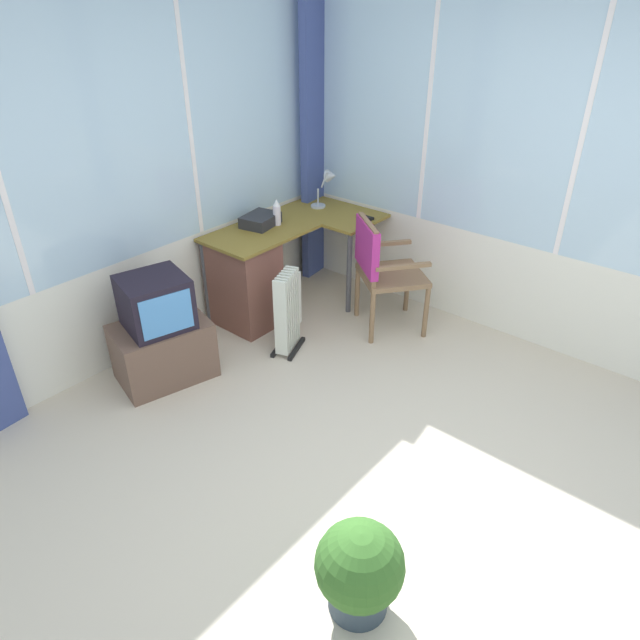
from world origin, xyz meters
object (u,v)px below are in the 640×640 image
paper_tray (260,220)px  potted_plant (359,569)px  desk (252,275)px  desk_lamp (328,183)px  tv_on_stand (161,335)px  spray_bottle (277,213)px  wooden_armchair (378,262)px  tv_remote (365,217)px  space_heater (288,310)px

paper_tray → potted_plant: paper_tray is taller
desk → paper_tray: (0.23, 0.10, 0.38)m
desk_lamp → tv_on_stand: size_ratio=0.42×
spray_bottle → potted_plant: spray_bottle is taller
desk_lamp → spray_bottle: size_ratio=1.52×
desk → tv_on_stand: size_ratio=1.83×
desk_lamp → spray_bottle: desk_lamp is taller
paper_tray → spray_bottle: bearing=-43.2°
desk → wooden_armchair: 1.03m
desk_lamp → paper_tray: desk_lamp is taller
desk_lamp → paper_tray: 0.75m
desk → spray_bottle: spray_bottle is taller
paper_tray → tv_on_stand: 1.30m
tv_remote → potted_plant: bearing=-143.6°
tv_remote → paper_tray: 0.88m
tv_on_stand → spray_bottle: bearing=4.7°
desk_lamp → spray_bottle: (-0.62, 0.03, -0.10)m
spray_bottle → potted_plant: size_ratio=0.45×
spray_bottle → wooden_armchair: spray_bottle is taller
desk → wooden_armchair: size_ratio=1.56×
desk → spray_bottle: 0.55m
spray_bottle → space_heater: (-0.46, -0.53, -0.52)m
desk_lamp → tv_on_stand: 2.02m
spray_bottle → space_heater: bearing=-130.8°
paper_tray → tv_on_stand: (-1.20, -0.20, -0.44)m
spray_bottle → wooden_armchair: size_ratio=0.23×
tv_remote → space_heater: 1.12m
potted_plant → paper_tray: bearing=53.1°
desk → desk_lamp: 1.09m
desk → tv_on_stand: bearing=-174.1°
tv_remote → potted_plant: (-2.41, -1.74, -0.50)m
desk → potted_plant: 2.68m
spray_bottle → potted_plant: bearing=-129.6°
spray_bottle → potted_plant: (-1.83, -2.21, -0.60)m
wooden_armchair → tv_on_stand: (-1.52, 0.76, -0.24)m
desk → space_heater: size_ratio=2.22×
tv_remote → space_heater: bearing=-176.2°
potted_plant → desk_lamp: bearing=41.7°
paper_tray → potted_plant: bearing=-126.9°
desk_lamp → tv_remote: size_ratio=2.19×
desk_lamp → potted_plant: (-2.45, -2.18, -0.70)m
paper_tray → tv_remote: bearing=-39.6°
tv_remote → tv_on_stand: tv_on_stand is taller
desk → desk_lamp: (0.94, -0.03, 0.55)m
spray_bottle → desk: bearing=-178.8°
desk → space_heater: 0.54m
paper_tray → space_heater: size_ratio=0.46×
space_heater → potted_plant: 2.18m
desk_lamp → space_heater: desk_lamp is taller
tv_remote → tv_on_stand: size_ratio=0.19×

